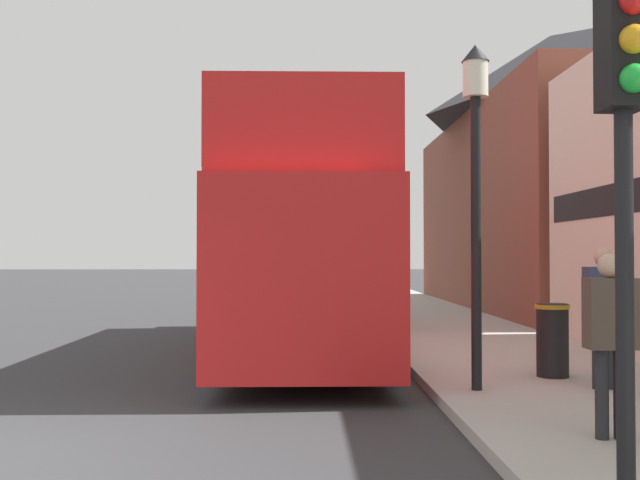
# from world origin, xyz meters

# --- Properties ---
(ground_plane) EXTENTS (144.00, 144.00, 0.00)m
(ground_plane) POSITION_xyz_m (0.00, 21.00, 0.00)
(ground_plane) COLOR #333335
(sidewalk) EXTENTS (3.70, 108.00, 0.14)m
(sidewalk) POSITION_xyz_m (6.82, 18.00, 0.07)
(sidewalk) COLOR #ADAAA3
(sidewalk) RESTS_ON ground_plane
(brick_terrace_rear) EXTENTS (6.00, 16.19, 9.25)m
(brick_terrace_rear) POSITION_xyz_m (11.67, 18.58, 4.63)
(brick_terrace_rear) COLOR brown
(brick_terrace_rear) RESTS_ON ground_plane
(tour_bus) EXTENTS (2.58, 10.67, 4.14)m
(tour_bus) POSITION_xyz_m (3.33, 8.05, 1.84)
(tour_bus) COLOR red
(tour_bus) RESTS_ON ground_plane
(parked_car_ahead_of_bus) EXTENTS (1.94, 4.21, 1.55)m
(parked_car_ahead_of_bus) POSITION_xyz_m (3.79, 15.61, 0.72)
(parked_car_ahead_of_bus) COLOR black
(parked_car_ahead_of_bus) RESTS_ON ground_plane
(pedestrian_nearest) EXTENTS (0.45, 0.25, 1.71)m
(pedestrian_nearest) POSITION_xyz_m (6.17, 0.56, 1.17)
(pedestrian_nearest) COLOR #232328
(pedestrian_nearest) RESTS_ON sidewalk
(pedestrian_second) EXTENTS (0.47, 0.26, 1.79)m
(pedestrian_second) POSITION_xyz_m (7.15, 3.12, 1.22)
(pedestrian_second) COLOR #232328
(pedestrian_second) RESTS_ON sidewalk
(traffic_signal) EXTENTS (0.28, 0.42, 3.52)m
(traffic_signal) POSITION_xyz_m (5.46, -1.42, 2.72)
(traffic_signal) COLOR black
(traffic_signal) RESTS_ON sidewalk
(lamp_post_nearest) EXTENTS (0.35, 0.35, 4.38)m
(lamp_post_nearest) POSITION_xyz_m (5.51, 3.09, 3.18)
(lamp_post_nearest) COLOR black
(lamp_post_nearest) RESTS_ON sidewalk
(lamp_post_second) EXTENTS (0.35, 0.35, 5.11)m
(lamp_post_second) POSITION_xyz_m (5.36, 10.19, 3.63)
(lamp_post_second) COLOR black
(lamp_post_second) RESTS_ON sidewalk
(lamp_post_third) EXTENTS (0.35, 0.35, 4.49)m
(lamp_post_third) POSITION_xyz_m (5.41, 17.29, 3.25)
(lamp_post_third) COLOR black
(lamp_post_third) RESTS_ON sidewalk
(litter_bin) EXTENTS (0.48, 0.48, 1.02)m
(litter_bin) POSITION_xyz_m (6.81, 4.09, 0.68)
(litter_bin) COLOR black
(litter_bin) RESTS_ON sidewalk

